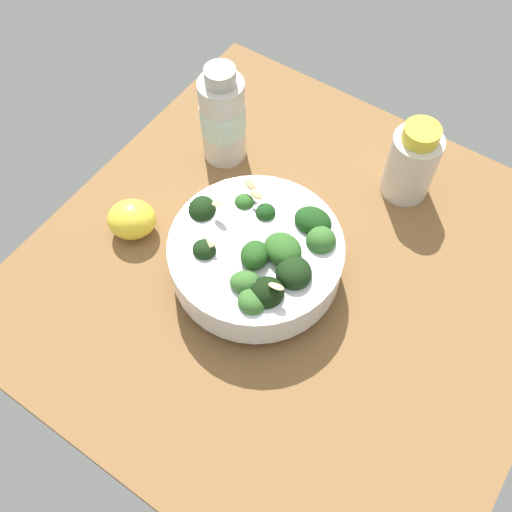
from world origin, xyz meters
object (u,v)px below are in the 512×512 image
Objects in this scene: lemon_wedge at (132,219)px; bowl_of_broccoli at (258,256)px; bottle_tall at (223,117)px; bottle_short at (412,162)px.

bowl_of_broccoli is at bearing 11.76° from lemon_wedge.
bowl_of_broccoli is 1.41× the size of bottle_tall.
bowl_of_broccoli is 3.43× the size of lemon_wedge.
bowl_of_broccoli is 24.06cm from bottle_short.
bottle_short reaches higher than bowl_of_broccoli.
bottle_tall reaches higher than lemon_wedge.
bottle_tall is 25.38cm from bottle_short.
bowl_of_broccoli is at bearing -42.75° from bottle_tall.
bottle_short reaches higher than lemon_wedge.
lemon_wedge is 36.65cm from bottle_short.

